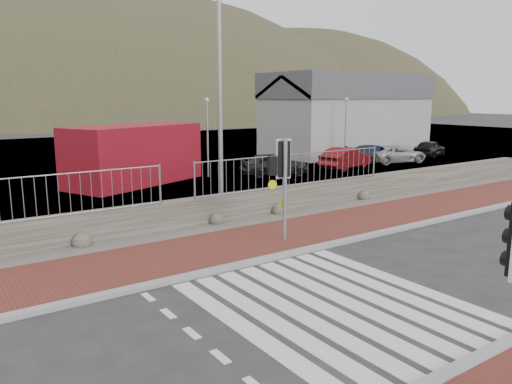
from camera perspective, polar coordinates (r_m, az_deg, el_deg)
ground at (r=10.62m, az=8.85°, el=-12.53°), size 220.00×220.00×0.00m
sidewalk_far at (r=13.99m, az=-4.00°, el=-6.42°), size 40.00×3.00×0.08m
kerb_near at (r=8.91m, az=22.91°, el=-17.78°), size 40.00×0.25×0.12m
kerb_far at (r=12.78m, az=-0.52°, el=-8.04°), size 40.00×0.25×0.12m
zebra_crossing at (r=10.62m, az=8.85°, el=-12.50°), size 4.62×5.60×0.01m
gravel_strip at (r=15.68m, az=-7.75°, el=-4.62°), size 40.00×1.50×0.06m
stone_wall at (r=16.27m, az=-9.08°, el=-2.56°), size 40.00×0.60×0.90m
railing at (r=15.88m, az=-8.99°, el=2.15°), size 18.07×0.07×1.22m
quay at (r=35.80m, az=-23.58°, el=3.26°), size 120.00×40.00×0.50m
harbor_building at (r=37.99m, az=10.27°, el=8.82°), size 12.20×6.20×5.80m
hills_backdrop at (r=99.66m, az=-25.68°, el=-6.07°), size 254.00×90.00×100.00m
traffic_signal_far at (r=14.16m, az=3.19°, el=2.76°), size 0.75×0.42×3.04m
streetlight at (r=17.65m, az=-3.73°, el=13.88°), size 1.93×0.30×9.10m
shipping_container at (r=25.00m, az=-13.72°, el=4.20°), size 7.35×5.28×2.83m
car_a at (r=26.76m, az=2.09°, el=3.20°), size 3.90×2.60×1.23m
car_b at (r=29.77m, az=10.21°, el=3.84°), size 4.01×2.18×1.25m
car_c at (r=33.10m, az=13.28°, el=4.30°), size 3.96×1.79×1.13m
car_d at (r=33.15m, az=15.72°, el=4.18°), size 4.28×2.62×1.11m
car_e at (r=37.29m, az=19.24°, el=4.73°), size 3.67×2.36×1.16m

